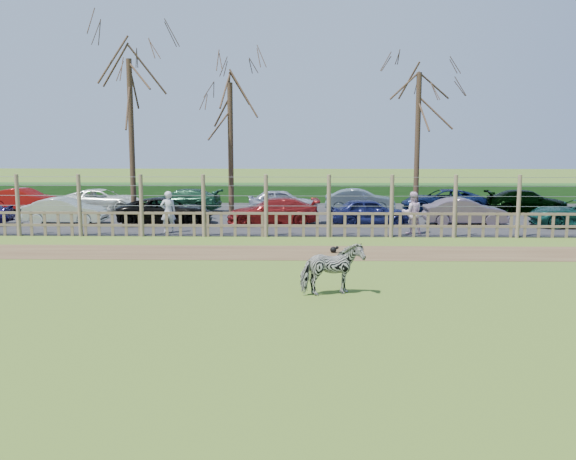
{
  "coord_description": "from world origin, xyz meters",
  "views": [
    {
      "loc": [
        1.45,
        -17.38,
        4.06
      ],
      "look_at": [
        1.0,
        2.5,
        1.1
      ],
      "focal_mm": 40.0,
      "sensor_mm": 36.0,
      "label": 1
    }
  ],
  "objects_px": {
    "car_1": "(65,211)",
    "car_11": "(360,201)",
    "tree_right": "(418,110)",
    "car_9": "(182,200)",
    "car_8": "(102,200)",
    "visitor_a": "(168,212)",
    "tree_mid": "(230,118)",
    "car_5": "(465,212)",
    "car_2": "(166,211)",
    "visitor_b": "(412,213)",
    "car_4": "(369,212)",
    "car_3": "(273,211)",
    "car_10": "(281,201)",
    "zebra": "(332,269)",
    "crow": "(334,249)",
    "car_13": "(527,202)",
    "car_12": "(443,201)",
    "tree_left": "(130,101)"
  },
  "relations": [
    {
      "from": "zebra",
      "to": "visitor_b",
      "type": "height_order",
      "value": "visitor_b"
    },
    {
      "from": "car_3",
      "to": "car_12",
      "type": "xyz_separation_m",
      "value": [
        8.68,
        4.96,
        0.0
      ]
    },
    {
      "from": "car_1",
      "to": "car_11",
      "type": "relative_size",
      "value": 1.0
    },
    {
      "from": "crow",
      "to": "car_8",
      "type": "distance_m",
      "value": 16.27
    },
    {
      "from": "car_2",
      "to": "car_13",
      "type": "xyz_separation_m",
      "value": [
        17.77,
        4.4,
        0.0
      ]
    },
    {
      "from": "visitor_b",
      "to": "car_2",
      "type": "xyz_separation_m",
      "value": [
        -10.68,
        2.62,
        -0.26
      ]
    },
    {
      "from": "car_2",
      "to": "car_5",
      "type": "height_order",
      "value": "same"
    },
    {
      "from": "car_11",
      "to": "car_2",
      "type": "bearing_deg",
      "value": 120.37
    },
    {
      "from": "car_10",
      "to": "car_3",
      "type": "bearing_deg",
      "value": 174.58
    },
    {
      "from": "car_3",
      "to": "car_8",
      "type": "height_order",
      "value": "same"
    },
    {
      "from": "crow",
      "to": "car_11",
      "type": "relative_size",
      "value": 0.08
    },
    {
      "from": "visitor_a",
      "to": "car_10",
      "type": "height_order",
      "value": "visitor_a"
    },
    {
      "from": "car_11",
      "to": "car_13",
      "type": "xyz_separation_m",
      "value": [
        8.56,
        -0.4,
        0.0
      ]
    },
    {
      "from": "tree_right",
      "to": "car_9",
      "type": "distance_m",
      "value": 12.92
    },
    {
      "from": "car_2",
      "to": "car_9",
      "type": "bearing_deg",
      "value": -3.09
    },
    {
      "from": "car_10",
      "to": "car_11",
      "type": "bearing_deg",
      "value": -89.99
    },
    {
      "from": "car_2",
      "to": "tree_mid",
      "type": "bearing_deg",
      "value": -56.56
    },
    {
      "from": "tree_left",
      "to": "tree_right",
      "type": "distance_m",
      "value": 13.59
    },
    {
      "from": "car_1",
      "to": "car_9",
      "type": "distance_m",
      "value": 6.57
    },
    {
      "from": "tree_left",
      "to": "zebra",
      "type": "xyz_separation_m",
      "value": [
        8.71,
        -13.88,
        -4.94
      ]
    },
    {
      "from": "tree_mid",
      "to": "car_13",
      "type": "bearing_deg",
      "value": 8.47
    },
    {
      "from": "car_8",
      "to": "car_13",
      "type": "relative_size",
      "value": 1.04
    },
    {
      "from": "visitor_a",
      "to": "car_3",
      "type": "xyz_separation_m",
      "value": [
        4.23,
        2.45,
        -0.26
      ]
    },
    {
      "from": "visitor_a",
      "to": "car_12",
      "type": "distance_m",
      "value": 14.89
    },
    {
      "from": "crow",
      "to": "car_12",
      "type": "height_order",
      "value": "car_12"
    },
    {
      "from": "visitor_a",
      "to": "car_4",
      "type": "height_order",
      "value": "visitor_a"
    },
    {
      "from": "car_3",
      "to": "car_11",
      "type": "distance_m",
      "value": 6.53
    },
    {
      "from": "crow",
      "to": "car_3",
      "type": "xyz_separation_m",
      "value": [
        -2.42,
        6.72,
        0.52
      ]
    },
    {
      "from": "car_5",
      "to": "car_11",
      "type": "relative_size",
      "value": 1.0
    },
    {
      "from": "car_1",
      "to": "car_8",
      "type": "height_order",
      "value": "same"
    },
    {
      "from": "car_8",
      "to": "visitor_a",
      "type": "bearing_deg",
      "value": -144.22
    },
    {
      "from": "tree_right",
      "to": "car_4",
      "type": "bearing_deg",
      "value": -132.74
    },
    {
      "from": "visitor_b",
      "to": "car_4",
      "type": "relative_size",
      "value": 0.49
    },
    {
      "from": "tree_right",
      "to": "car_4",
      "type": "distance_m",
      "value": 5.93
    },
    {
      "from": "zebra",
      "to": "car_11",
      "type": "height_order",
      "value": "zebra"
    },
    {
      "from": "car_11",
      "to": "car_4",
      "type": "bearing_deg",
      "value": -177.21
    },
    {
      "from": "car_1",
      "to": "car_12",
      "type": "height_order",
      "value": "same"
    },
    {
      "from": "zebra",
      "to": "car_13",
      "type": "relative_size",
      "value": 0.38
    },
    {
      "from": "crow",
      "to": "visitor_a",
      "type": "bearing_deg",
      "value": 147.24
    },
    {
      "from": "tree_mid",
      "to": "car_4",
      "type": "xyz_separation_m",
      "value": [
        6.46,
        -2.25,
        -4.23
      ]
    },
    {
      "from": "tree_mid",
      "to": "crow",
      "type": "xyz_separation_m",
      "value": [
        4.54,
        -8.97,
        -4.75
      ]
    },
    {
      "from": "car_3",
      "to": "car_10",
      "type": "distance_m",
      "value": 4.7
    },
    {
      "from": "visitor_a",
      "to": "car_4",
      "type": "bearing_deg",
      "value": 176.5
    },
    {
      "from": "visitor_b",
      "to": "visitor_a",
      "type": "bearing_deg",
      "value": -4.25
    },
    {
      "from": "tree_mid",
      "to": "car_9",
      "type": "height_order",
      "value": "tree_mid"
    },
    {
      "from": "car_5",
      "to": "tree_left",
      "type": "bearing_deg",
      "value": 85.17
    },
    {
      "from": "car_9",
      "to": "car_11",
      "type": "relative_size",
      "value": 1.14
    },
    {
      "from": "car_12",
      "to": "car_13",
      "type": "distance_m",
      "value": 4.25
    },
    {
      "from": "car_13",
      "to": "car_1",
      "type": "bearing_deg",
      "value": 105.41
    },
    {
      "from": "tree_mid",
      "to": "crow",
      "type": "bearing_deg",
      "value": -63.15
    }
  ]
}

